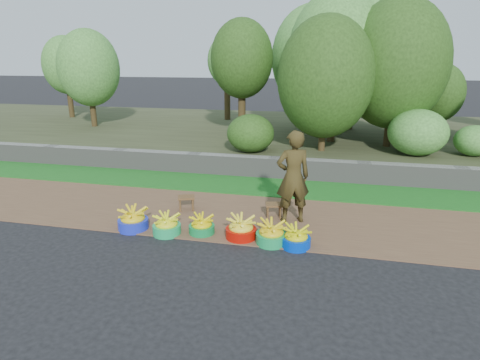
% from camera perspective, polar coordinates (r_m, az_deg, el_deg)
% --- Properties ---
extents(ground_plane, '(120.00, 120.00, 0.00)m').
position_cam_1_polar(ground_plane, '(6.84, 0.08, -9.30)').
color(ground_plane, black).
rests_on(ground_plane, ground).
extents(dirt_shoulder, '(80.00, 2.50, 0.02)m').
position_cam_1_polar(dirt_shoulder, '(7.95, 2.08, -5.36)').
color(dirt_shoulder, brown).
rests_on(dirt_shoulder, ground).
extents(grass_verge, '(80.00, 1.50, 0.04)m').
position_cam_1_polar(grass_verge, '(9.80, 4.28, -0.98)').
color(grass_verge, '#1B651C').
rests_on(grass_verge, ground).
extents(retaining_wall, '(80.00, 0.35, 0.55)m').
position_cam_1_polar(retaining_wall, '(10.54, 5.02, 1.73)').
color(retaining_wall, slate).
rests_on(retaining_wall, ground).
extents(earth_bank, '(80.00, 10.00, 0.50)m').
position_cam_1_polar(earth_bank, '(15.30, 7.60, 6.30)').
color(earth_bank, '#3A4025').
rests_on(earth_bank, ground).
extents(vegetation, '(33.17, 7.78, 4.90)m').
position_cam_1_polar(vegetation, '(13.52, 13.23, 15.55)').
color(vegetation, '#362A14').
rests_on(vegetation, earth_bank).
extents(basin_a, '(0.55, 0.55, 0.41)m').
position_cam_1_polar(basin_a, '(7.63, -14.98, -5.51)').
color(basin_a, '#1B2BC8').
rests_on(basin_a, ground).
extents(basin_b, '(0.50, 0.50, 0.37)m').
position_cam_1_polar(basin_b, '(7.30, -10.40, -6.37)').
color(basin_b, '#1AA059').
rests_on(basin_b, ground).
extents(basin_c, '(0.46, 0.46, 0.34)m').
position_cam_1_polar(basin_c, '(7.23, -5.47, -6.50)').
color(basin_c, '#0F7C3B').
rests_on(basin_c, ground).
extents(basin_d, '(0.54, 0.54, 0.40)m').
position_cam_1_polar(basin_d, '(7.01, 0.14, -6.98)').
color(basin_d, '#AF0E05').
rests_on(basin_d, ground).
extents(basin_e, '(0.52, 0.52, 0.39)m').
position_cam_1_polar(basin_e, '(6.85, 4.47, -7.66)').
color(basin_e, '#17924D').
rests_on(basin_e, ground).
extents(basin_f, '(0.49, 0.49, 0.36)m').
position_cam_1_polar(basin_f, '(6.78, 7.98, -8.17)').
color(basin_f, '#0033C0').
rests_on(basin_f, ground).
extents(stool_left, '(0.41, 0.36, 0.30)m').
position_cam_1_polar(stool_left, '(8.30, -7.66, -2.71)').
color(stool_left, brown).
rests_on(stool_left, dirt_shoulder).
extents(stool_right, '(0.37, 0.31, 0.28)m').
position_cam_1_polar(stool_right, '(7.88, 4.85, -3.78)').
color(stool_right, brown).
rests_on(stool_right, dirt_shoulder).
extents(vendor_woman, '(0.75, 0.63, 1.76)m').
position_cam_1_polar(vendor_woman, '(7.53, 7.54, 0.42)').
color(vendor_woman, black).
rests_on(vendor_woman, dirt_shoulder).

